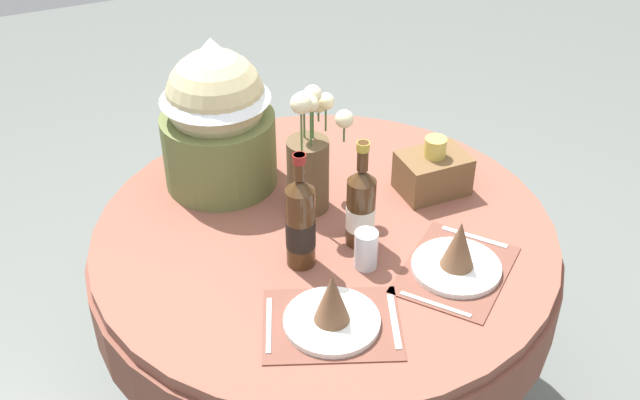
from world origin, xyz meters
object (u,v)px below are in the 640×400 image
Objects in this scene: wine_bottle_centre at (361,206)px; dining_table at (324,264)px; wine_bottle_left at (300,222)px; gift_tub_back_left at (216,110)px; flower_vase at (311,158)px; place_setting_left at (332,311)px; woven_basket_side_right at (433,172)px; place_setting_right at (457,257)px; tumbler_near_right at (366,249)px.

dining_table is at bearing 126.14° from wine_bottle_centre.
wine_bottle_left is at bearing -136.75° from dining_table.
gift_tub_back_left reaches higher than dining_table.
dining_table is at bearing -94.69° from flower_vase.
place_setting_left is at bearing -110.93° from dining_table.
woven_basket_side_right is (0.57, -0.30, -0.18)m from gift_tub_back_left.
flower_vase reaches higher than place_setting_right.
wine_bottle_left reaches higher than dining_table.
flower_vase is at bearing 119.27° from place_setting_right.
wine_bottle_left is 0.19m from tumbler_near_right.
place_setting_left is 0.24m from tumbler_near_right.
place_setting_right is (0.39, 0.06, 0.00)m from place_setting_left.
gift_tub_back_left reaches higher than place_setting_left.
wine_bottle_centre is (0.06, -0.21, -0.05)m from flower_vase.
woven_basket_side_right reaches higher than place_setting_right.
tumbler_near_right is (-0.03, -0.10, -0.07)m from wine_bottle_centre.
woven_basket_side_right is at bearing 70.23° from place_setting_right.
tumbler_near_right is 0.23× the size of gift_tub_back_left.
place_setting_right is at bearing 8.18° from place_setting_left.
wine_bottle_left reaches higher than place_setting_left.
woven_basket_side_right reaches higher than dining_table.
wine_bottle_left is (0.02, 0.25, 0.09)m from place_setting_left.
dining_table is 0.28m from wine_bottle_centre.
wine_bottle_left is at bearing -174.24° from wine_bottle_centre.
dining_table is 12.12× the size of tumbler_near_right.
place_setting_left is 0.27m from wine_bottle_left.
place_setting_right is 2.11× the size of woven_basket_side_right.
dining_table is at bearing 69.07° from place_setting_left.
flower_vase reaches higher than wine_bottle_left.
wine_bottle_centre reaches higher than place_setting_right.
woven_basket_side_right is (0.13, 0.36, 0.02)m from place_setting_right.
flower_vase is at bearing 94.77° from tumbler_near_right.
flower_vase reaches higher than tumbler_near_right.
flower_vase reaches higher than place_setting_left.
place_setting_left is (-0.14, -0.36, 0.18)m from dining_table.
wine_bottle_centre is at bearing -53.86° from dining_table.
wine_bottle_left is at bearing -80.71° from gift_tub_back_left.
wine_bottle_left is (-0.12, -0.11, 0.27)m from dining_table.
dining_table is at bearing 129.29° from place_setting_right.
gift_tub_back_left is at bearing 123.93° from place_setting_right.
dining_table is 0.27m from tumbler_near_right.
flower_vase is at bearing -48.62° from gift_tub_back_left.
wine_bottle_centre is 0.12m from tumbler_near_right.
dining_table is at bearing -61.31° from gift_tub_back_left.
wine_bottle_centre is 0.53m from gift_tub_back_left.
place_setting_left is 1.01× the size of flower_vase.
place_setting_left is 0.39m from place_setting_right.
place_setting_right is at bearing -50.71° from dining_table.
dining_table is 3.33× the size of flower_vase.
tumbler_near_right is (0.15, -0.08, -0.08)m from wine_bottle_left.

